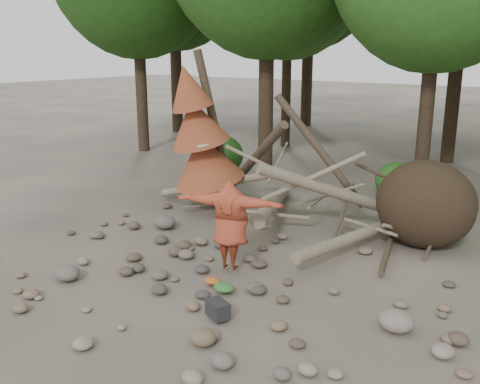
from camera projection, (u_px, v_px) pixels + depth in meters
The scene contains 13 objects.
ground at pixel (215, 283), 10.22m from camera, with size 120.00×120.00×0.00m, color #514C44.
deadfall_pile at pixel (399, 202), 12.18m from camera, with size 8.55×5.24×3.30m.
dead_conifer at pixel (200, 136), 14.07m from camera, with size 2.06×2.16×4.35m.
bush_left at pixel (218, 155), 18.78m from camera, with size 1.80×1.80×1.44m, color #204E14.
bush_mid at pixel (399, 181), 15.76m from camera, with size 1.40×1.40×1.12m, color #2B631C.
frisbee_thrower at pixel (230, 225), 10.48m from camera, with size 2.37×1.27×2.37m.
backpack at pixel (218, 312), 8.80m from camera, with size 0.41×0.27×0.27m, color black.
cloth_green at pixel (224, 290), 9.75m from camera, with size 0.40×0.34×0.15m, color #326E2C.
cloth_orange at pixel (213, 283), 10.07m from camera, with size 0.33×0.27×0.12m, color #B3571E.
boulder_front_left at pixel (67, 273), 10.30m from camera, with size 0.50×0.45×0.30m, color #6B6159.
boulder_front_right at pixel (203, 337), 8.06m from camera, with size 0.42×0.38×0.25m, color brown.
boulder_mid_right at pixel (396, 321), 8.45m from camera, with size 0.58×0.52×0.35m, color gray.
boulder_mid_left at pixel (165, 222), 13.27m from camera, with size 0.56×0.50×0.33m, color #615751.
Camera 1 is at (5.86, -7.39, 4.34)m, focal length 40.00 mm.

